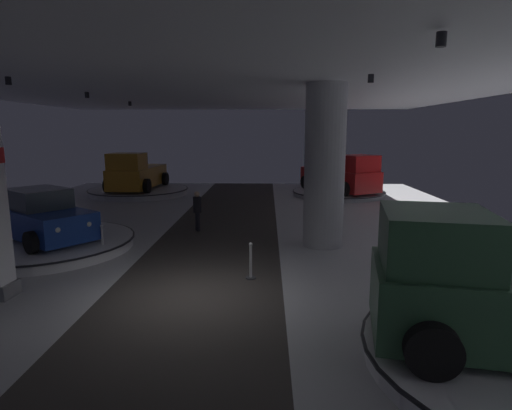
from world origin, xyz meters
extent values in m
cube|color=#B2B2B7|center=(0.00, 0.00, -0.03)|extent=(24.00, 44.00, 0.05)
cube|color=#383330|center=(0.00, 0.00, 0.00)|extent=(4.40, 44.00, 0.01)
cube|color=silver|center=(0.00, 0.00, 5.55)|extent=(24.00, 44.00, 0.10)
cylinder|color=black|center=(-5.45, 2.39, 5.32)|extent=(0.16, 0.16, 0.22)
cylinder|color=black|center=(-5.24, 7.07, 5.32)|extent=(0.16, 0.16, 0.22)
cylinder|color=black|center=(-5.26, 12.25, 5.32)|extent=(0.16, 0.16, 0.22)
cylinder|color=black|center=(4.45, -2.69, 5.32)|extent=(0.16, 0.16, 0.22)
cylinder|color=black|center=(4.55, 2.15, 5.32)|extent=(0.16, 0.16, 0.22)
cylinder|color=black|center=(4.61, 7.01, 5.32)|extent=(0.16, 0.16, 0.22)
cylinder|color=black|center=(4.37, 12.21, 5.32)|extent=(0.16, 0.16, 0.22)
cylinder|color=#ADADB2|center=(3.74, 4.73, 2.75)|extent=(1.37, 1.37, 5.50)
cube|color=#2D5638|center=(4.61, -2.65, 2.14)|extent=(2.03, 2.19, 1.00)
cube|color=#28333D|center=(5.11, -2.74, 2.14)|extent=(0.41, 1.73, 0.75)
cylinder|color=black|center=(4.24, -3.77, 0.76)|extent=(0.88, 0.43, 0.84)
cylinder|color=black|center=(4.68, -1.46, 0.76)|extent=(0.88, 0.43, 0.84)
cylinder|color=#B7B7BC|center=(-6.29, 16.30, 0.19)|extent=(5.99, 5.99, 0.37)
cylinder|color=black|center=(-6.29, 16.30, 0.34)|extent=(6.11, 6.11, 0.05)
cube|color=#B77519|center=(-6.29, 16.30, 1.12)|extent=(2.34, 5.39, 1.20)
cube|color=#B77519|center=(-6.37, 14.60, 2.17)|extent=(1.98, 1.79, 1.00)
cube|color=#28333D|center=(-6.35, 15.11, 2.17)|extent=(1.75, 0.16, 0.75)
cylinder|color=black|center=(-5.20, 14.39, 0.79)|extent=(0.32, 0.85, 0.84)
cylinder|color=black|center=(-7.55, 14.50, 0.79)|extent=(0.32, 0.85, 0.84)
cylinder|color=black|center=(-5.03, 18.10, 0.79)|extent=(0.32, 0.85, 0.84)
cylinder|color=black|center=(-7.38, 18.21, 0.79)|extent=(0.32, 0.85, 0.84)
cylinder|color=silver|center=(-5.74, 3.95, 0.17)|extent=(5.81, 5.81, 0.35)
cylinder|color=black|center=(-5.74, 3.95, 0.32)|extent=(5.92, 5.92, 0.05)
cube|color=navy|center=(-5.74, 3.95, 0.96)|extent=(4.44, 3.96, 0.90)
cube|color=#2D3842|center=(-5.86, 4.04, 1.70)|extent=(2.46, 2.39, 0.70)
cylinder|color=black|center=(-4.00, 3.89, 0.69)|extent=(0.68, 0.58, 0.68)
cylinder|color=black|center=(-5.19, 2.30, 0.69)|extent=(0.68, 0.58, 0.68)
cylinder|color=black|center=(-6.28, 5.61, 0.69)|extent=(0.68, 0.58, 0.68)
sphere|color=white|center=(-3.79, 3.11, 1.07)|extent=(0.18, 0.18, 0.18)
sphere|color=white|center=(-4.39, 2.32, 1.07)|extent=(0.18, 0.18, 0.18)
cylinder|color=#B7B7BC|center=(6.22, 16.30, 0.13)|extent=(5.57, 5.56, 0.27)
cylinder|color=black|center=(6.22, 16.30, 0.24)|extent=(5.68, 5.68, 0.05)
cube|color=red|center=(6.22, 16.30, 1.02)|extent=(4.46, 5.64, 1.20)
cube|color=red|center=(7.06, 14.83, 2.07)|extent=(2.49, 2.42, 1.00)
cube|color=#28333D|center=(6.81, 15.27, 2.07)|extent=(1.56, 0.94, 0.75)
cylinder|color=black|center=(8.16, 15.28, 0.69)|extent=(0.66, 0.87, 0.84)
cylinder|color=black|center=(6.12, 14.11, 0.69)|extent=(0.66, 0.87, 0.84)
cylinder|color=black|center=(6.32, 18.50, 0.69)|extent=(0.66, 0.87, 0.84)
cylinder|color=black|center=(4.27, 17.33, 0.69)|extent=(0.66, 0.87, 0.84)
cylinder|color=black|center=(-0.95, 6.66, 0.40)|extent=(0.14, 0.14, 0.80)
cylinder|color=black|center=(-1.02, 6.82, 0.40)|extent=(0.14, 0.14, 0.80)
cylinder|color=black|center=(-0.98, 6.74, 1.06)|extent=(0.32, 0.32, 0.62)
sphere|color=beige|center=(-0.98, 6.74, 1.48)|extent=(0.22, 0.22, 0.22)
cylinder|color=#333338|center=(1.36, 1.29, 0.02)|extent=(0.28, 0.28, 0.04)
cylinder|color=#B2B2B7|center=(1.36, 1.29, 0.48)|extent=(0.07, 0.07, 0.96)
sphere|color=#B2B2B7|center=(1.36, 1.29, 0.96)|extent=(0.10, 0.10, 0.10)
cylinder|color=#333338|center=(-3.47, 3.32, 0.02)|extent=(0.28, 0.28, 0.04)
cylinder|color=#B2B2B7|center=(-3.47, 3.32, 0.48)|extent=(0.07, 0.07, 0.96)
sphere|color=#B2B2B7|center=(-3.47, 3.32, 0.96)|extent=(0.10, 0.10, 0.10)
camera|label=1|loc=(1.80, -9.49, 3.94)|focal=29.31mm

